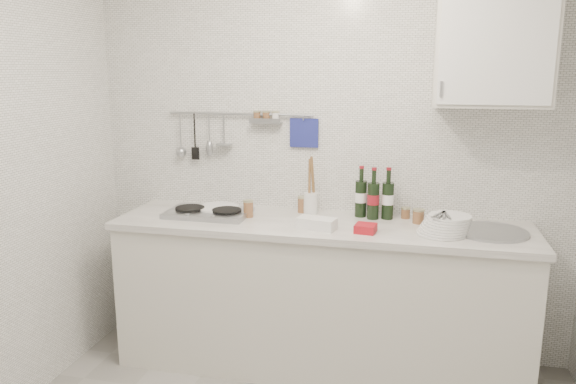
# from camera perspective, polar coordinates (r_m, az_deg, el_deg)

# --- Properties ---
(back_wall) EXTENTS (3.00, 0.02, 2.50)m
(back_wall) POSITION_cam_1_polar(r_m,az_deg,el_deg) (3.52, 4.23, 3.38)
(back_wall) COLOR silver
(back_wall) RESTS_ON floor
(counter) EXTENTS (2.44, 0.64, 0.96)m
(counter) POSITION_cam_1_polar(r_m,az_deg,el_deg) (3.47, 3.32, -10.85)
(counter) COLOR beige
(counter) RESTS_ON floor
(wall_rail) EXTENTS (0.98, 0.09, 0.34)m
(wall_rail) POSITION_cam_1_polar(r_m,az_deg,el_deg) (3.61, -5.25, 6.40)
(wall_rail) COLOR #93969B
(wall_rail) RESTS_ON back_wall
(wall_cabinet) EXTENTS (0.60, 0.38, 0.70)m
(wall_cabinet) POSITION_cam_1_polar(r_m,az_deg,el_deg) (3.28, 20.14, 14.27)
(wall_cabinet) COLOR beige
(wall_cabinet) RESTS_ON back_wall
(plate_stack_hob) EXTENTS (0.28, 0.28, 0.04)m
(plate_stack_hob) POSITION_cam_1_polar(r_m,az_deg,el_deg) (3.54, -7.25, -1.77)
(plate_stack_hob) COLOR #507BB6
(plate_stack_hob) RESTS_ON counter
(plate_stack_sink) EXTENTS (0.29, 0.28, 0.11)m
(plate_stack_sink) POSITION_cam_1_polar(r_m,az_deg,el_deg) (3.18, 15.70, -3.24)
(plate_stack_sink) COLOR white
(plate_stack_sink) RESTS_ON counter
(wine_bottles) EXTENTS (0.24, 0.11, 0.31)m
(wine_bottles) POSITION_cam_1_polar(r_m,az_deg,el_deg) (3.39, 8.74, -0.09)
(wine_bottles) COLOR black
(wine_bottles) RESTS_ON counter
(butter_dish) EXTENTS (0.23, 0.15, 0.06)m
(butter_dish) POSITION_cam_1_polar(r_m,az_deg,el_deg) (3.16, 2.93, -3.21)
(butter_dish) COLOR white
(butter_dish) RESTS_ON counter
(strawberry_punnet) EXTENTS (0.12, 0.12, 0.05)m
(strawberry_punnet) POSITION_cam_1_polar(r_m,az_deg,el_deg) (3.12, 7.89, -3.68)
(strawberry_punnet) COLOR red
(strawberry_punnet) RESTS_ON counter
(utensil_crock) EXTENTS (0.09, 0.09, 0.36)m
(utensil_crock) POSITION_cam_1_polar(r_m,az_deg,el_deg) (3.48, 2.33, -0.84)
(utensil_crock) COLOR white
(utensil_crock) RESTS_ON counter
(jar_a) EXTENTS (0.06, 0.06, 0.10)m
(jar_a) POSITION_cam_1_polar(r_m,az_deg,el_deg) (3.51, 1.49, -1.26)
(jar_a) COLOR brown
(jar_a) RESTS_ON counter
(jar_b) EXTENTS (0.06, 0.06, 0.07)m
(jar_b) POSITION_cam_1_polar(r_m,az_deg,el_deg) (3.45, 11.86, -2.08)
(jar_b) COLOR brown
(jar_b) RESTS_ON counter
(jar_c) EXTENTS (0.07, 0.07, 0.08)m
(jar_c) POSITION_cam_1_polar(r_m,az_deg,el_deg) (3.35, 13.10, -2.40)
(jar_c) COLOR brown
(jar_c) RESTS_ON counter
(jar_d) EXTENTS (0.06, 0.06, 0.10)m
(jar_d) POSITION_cam_1_polar(r_m,az_deg,el_deg) (3.41, -4.05, -1.69)
(jar_d) COLOR brown
(jar_d) RESTS_ON counter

